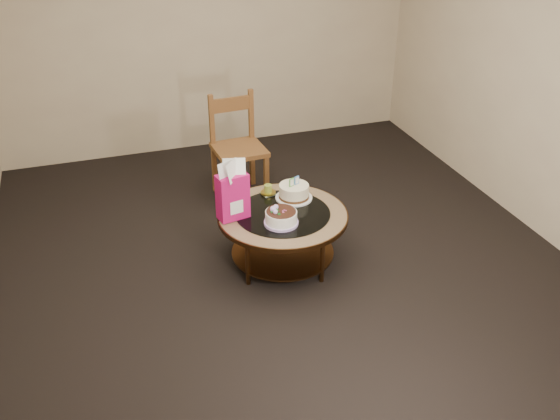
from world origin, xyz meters
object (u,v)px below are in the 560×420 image
object	(u,v)px
cream_cake	(294,192)
dining_chair	(238,147)
decorated_cake	(281,218)
gift_bag	(232,191)
coffee_table	(283,222)

from	to	relation	value
cream_cake	dining_chair	size ratio (longest dim) A/B	0.30
decorated_cake	dining_chair	xyz separation A→B (m)	(0.04, 1.39, -0.01)
cream_cake	gift_bag	size ratio (longest dim) A/B	0.64
cream_cake	gift_bag	distance (m)	0.58
decorated_cake	cream_cake	xyz separation A→B (m)	(0.23, 0.34, 0.01)
cream_cake	dining_chair	xyz separation A→B (m)	(-0.19, 1.05, -0.02)
decorated_cake	dining_chair	bearing A→B (deg)	88.37
decorated_cake	cream_cake	distance (m)	0.41
dining_chair	cream_cake	bearing A→B (deg)	-83.55
coffee_table	dining_chair	bearing A→B (deg)	91.23
coffee_table	gift_bag	distance (m)	0.49
decorated_cake	gift_bag	distance (m)	0.42
decorated_cake	gift_bag	xyz separation A→B (m)	(-0.31, 0.21, 0.18)
decorated_cake	gift_bag	world-z (taller)	gift_bag
coffee_table	gift_bag	world-z (taller)	gift_bag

